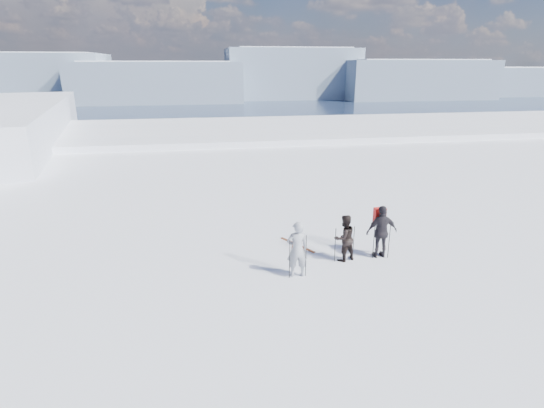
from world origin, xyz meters
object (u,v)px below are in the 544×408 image
Objects in this scene: skier_dark at (344,238)px; skier_pack at (382,232)px; skier_grey at (297,249)px; skis_loose at (296,245)px.

skier_dark is 0.87× the size of skier_pack.
skier_grey is 0.98× the size of skier_pack.
skier_pack is at bearing 163.08° from skier_dark.
skis_loose is (0.48, 2.23, -0.87)m from skier_grey.
skier_pack is (1.29, 0.03, 0.11)m from skier_dark.
skis_loose is (-1.28, 1.42, -0.77)m from skier_dark.
skier_pack is at bearing -163.82° from skier_grey.
skier_dark is 0.94× the size of skis_loose.
skier_pack is 1.08× the size of skis_loose.
skier_pack reaches higher than skis_loose.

